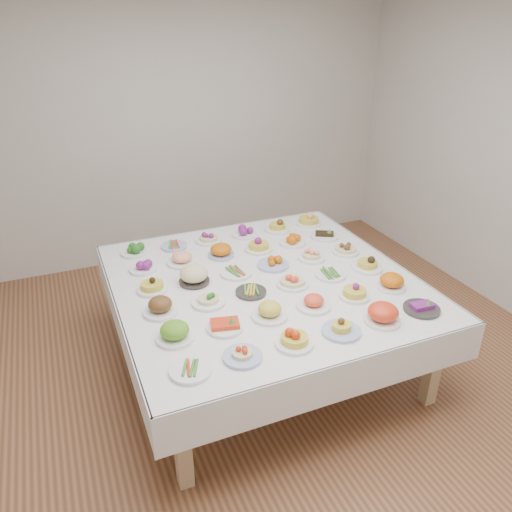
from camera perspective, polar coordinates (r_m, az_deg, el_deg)
name	(u,v)px	position (r m, az deg, el deg)	size (l,w,h in m)	color
room_envelope	(273,145)	(3.15, 1.94, 12.56)	(5.02, 5.02, 2.81)	#8F5B3B
display_table	(264,287)	(3.80, 0.88, -3.57)	(2.20, 2.20, 0.75)	white
dish_0	(190,369)	(2.89, -7.51, -12.70)	(0.24, 0.24, 0.05)	white
dish_1	(242,352)	(2.95, -1.56, -10.91)	(0.23, 0.23, 0.11)	#4C66B2
dish_2	(295,336)	(3.05, 4.43, -9.09)	(0.25, 0.24, 0.14)	white
dish_3	(342,325)	(3.20, 9.77, -7.82)	(0.24, 0.24, 0.13)	#4C66B2
dish_4	(383,313)	(3.35, 14.31, -6.28)	(0.23, 0.23, 0.15)	white
dish_5	(422,305)	(3.56, 18.45, -5.37)	(0.24, 0.24, 0.10)	#2F2C2A
dish_6	(175,330)	(3.13, -9.30, -8.30)	(0.23, 0.23, 0.15)	white
dish_7	(225,322)	(3.20, -3.58, -7.59)	(0.23, 0.23, 0.11)	white
dish_8	(270,310)	(3.30, 1.57, -6.24)	(0.24, 0.24, 0.12)	white
dish_9	(314,301)	(3.43, 6.62, -5.11)	(0.23, 0.23, 0.12)	white
dish_10	(355,291)	(3.59, 11.21, -3.96)	(0.21, 0.21, 0.12)	white
dish_11	(392,280)	(3.76, 15.26, -2.71)	(0.21, 0.21, 0.13)	white
dish_12	(160,306)	(3.40, -10.88, -5.59)	(0.23, 0.23, 0.13)	white
dish_13	(208,297)	(3.46, -5.49, -4.69)	(0.23, 0.23, 0.12)	white
dish_14	(251,291)	(3.58, -0.58, -4.03)	(0.22, 0.22, 0.05)	#2F2C2A
dish_15	(293,278)	(3.67, 4.21, -2.48)	(0.23, 0.23, 0.13)	white
dish_16	(330,274)	(3.84, 8.50, -2.03)	(0.23, 0.23, 0.05)	white
dish_17	(368,261)	(3.99, 12.65, -0.60)	(0.24, 0.24, 0.14)	white
dish_18	(152,283)	(3.67, -11.82, -3.07)	(0.22, 0.22, 0.13)	white
dish_19	(194,274)	(3.72, -7.11, -2.11)	(0.25, 0.25, 0.15)	#2F2C2A
dish_20	(236,272)	(3.83, -2.29, -1.82)	(0.24, 0.24, 0.06)	white
dish_21	(273,261)	(3.94, 1.96, -0.56)	(0.25, 0.25, 0.11)	#4C66B2
dish_22	(311,253)	(4.07, 6.35, 0.33)	(0.22, 0.22, 0.12)	white
dish_23	(346,246)	(4.22, 10.23, 1.13)	(0.22, 0.22, 0.13)	white
dish_24	(143,266)	(3.98, -12.78, -1.14)	(0.21, 0.21, 0.09)	white
dish_25	(182,256)	(4.02, -8.49, -0.05)	(0.24, 0.24, 0.13)	white
dish_26	(221,249)	(4.10, -4.02, 0.78)	(0.21, 0.21, 0.14)	#4C66B2
dish_27	(259,243)	(4.20, 0.31, 1.50)	(0.23, 0.23, 0.14)	white
dish_28	(292,239)	(4.33, 4.17, 1.93)	(0.22, 0.22, 0.10)	white
dish_29	(325,233)	(4.49, 7.84, 2.61)	(0.25, 0.25, 0.11)	white
dish_30	(134,249)	(4.26, -13.79, 0.79)	(0.21, 0.21, 0.10)	white
dish_31	(174,246)	(4.32, -9.35, 1.18)	(0.22, 0.22, 0.05)	#4C66B2
dish_32	(209,236)	(4.38, -5.43, 2.29)	(0.23, 0.23, 0.12)	white
dish_33	(244,231)	(4.48, -1.33, 2.83)	(0.22, 0.22, 0.10)	white
dish_34	(277,224)	(4.59, 2.46, 3.66)	(0.24, 0.24, 0.14)	white
dish_35	(309,218)	(4.74, 6.05, 4.32)	(0.22, 0.22, 0.14)	white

